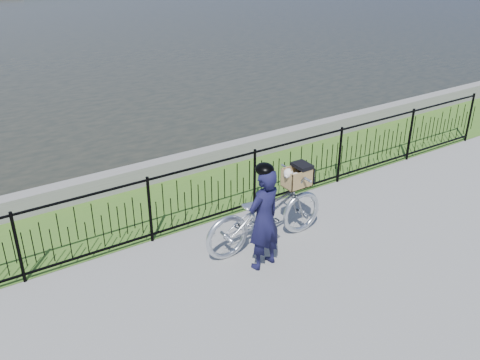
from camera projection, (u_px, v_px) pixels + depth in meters
ground at (259, 270)px, 7.96m from camera, size 120.00×120.00×0.00m
grass_strip at (180, 200)px, 9.92m from camera, size 60.00×2.00×0.01m
quay_wall at (156, 171)px, 10.59m from camera, size 60.00×0.30×0.40m
fence at (205, 194)px, 8.92m from camera, size 14.00×0.06×1.15m
bicycle_rig at (266, 212)px, 8.36m from camera, size 2.16×0.75×1.26m
cyclist at (264, 218)px, 7.71m from camera, size 0.64×0.48×1.67m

